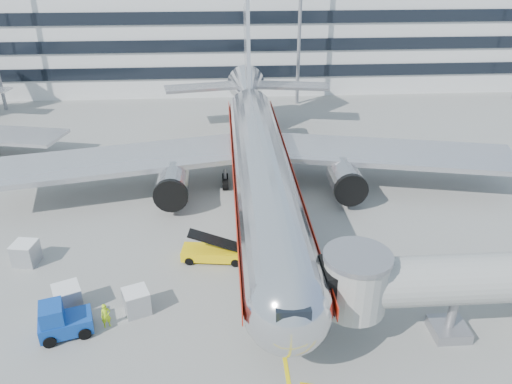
{
  "coord_description": "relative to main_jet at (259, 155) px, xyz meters",
  "views": [
    {
      "loc": [
        -3.19,
        -31.13,
        22.13
      ],
      "look_at": [
        -0.75,
        4.66,
        4.0
      ],
      "focal_mm": 35.0,
      "sensor_mm": 36.0,
      "label": 1
    }
  ],
  "objects": [
    {
      "name": "lead_in_line",
      "position": [
        0.0,
        -1.72,
        -4.23
      ],
      "size": [
        0.25,
        70.0,
        0.01
      ],
      "primitive_type": "cube",
      "color": "yellow",
      "rests_on": "ground"
    },
    {
      "name": "main_jet",
      "position": [
        0.0,
        0.0,
        0.0
      ],
      "size": [
        50.95,
        48.7,
        16.06
      ],
      "color": "silver",
      "rests_on": "ground"
    },
    {
      "name": "jet_bridge",
      "position": [
        12.18,
        -19.72,
        -0.36
      ],
      "size": [
        17.8,
        4.5,
        7.0
      ],
      "color": "silver",
      "rests_on": "ground"
    },
    {
      "name": "cargo_container_right",
      "position": [
        -18.52,
        -10.02,
        -3.34
      ],
      "size": [
        1.92,
        1.92,
        1.78
      ],
      "color": "#ABAEB2",
      "rests_on": "ground"
    },
    {
      "name": "cargo_container_front",
      "position": [
        -9.29,
        -16.28,
        -3.39
      ],
      "size": [
        2.06,
        2.06,
        1.69
      ],
      "color": "#ABAEB2",
      "rests_on": "ground"
    },
    {
      "name": "terminal",
      "position": [
        0.0,
        46.23,
        3.57
      ],
      "size": [
        150.0,
        24.25,
        15.6
      ],
      "color": "silver",
      "rests_on": "ground"
    },
    {
      "name": "cargo_container_left",
      "position": [
        -13.88,
        -15.72,
        -3.33
      ],
      "size": [
        2.23,
        2.23,
        1.8
      ],
      "color": "#ABAEB2",
      "rests_on": "ground"
    },
    {
      "name": "baggage_tug",
      "position": [
        -13.6,
        -18.13,
        -3.2
      ],
      "size": [
        3.55,
        2.76,
        2.37
      ],
      "color": "#0D3C99",
      "rests_on": "ground"
    },
    {
      "name": "belt_loader",
      "position": [
        -4.27,
        -10.54,
        -3.54
      ],
      "size": [
        5.2,
        2.38,
        2.44
      ],
      "color": "yellow",
      "rests_on": "ground"
    },
    {
      "name": "ground",
      "position": [
        0.0,
        -11.72,
        -4.23
      ],
      "size": [
        180.0,
        180.0,
        0.0
      ],
      "primitive_type": "plane",
      "color": "gray",
      "rests_on": "ground"
    },
    {
      "name": "ramp_worker",
      "position": [
        -11.02,
        -17.58,
        -3.38
      ],
      "size": [
        0.74,
        0.63,
        1.71
      ],
      "primitive_type": "imported",
      "rotation": [
        0.0,
        0.0,
        0.43
      ],
      "color": "#AEDE17",
      "rests_on": "ground"
    }
  ]
}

